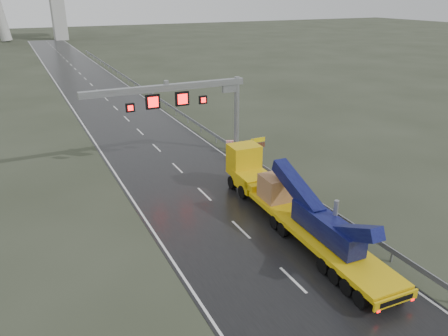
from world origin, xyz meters
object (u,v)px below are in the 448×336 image
heavy_haul_truck (285,198)px  exit_sign_pair (258,145)px  striped_barrier (230,147)px  sign_gantry (189,99)px

heavy_haul_truck → exit_sign_pair: (3.80, 10.23, 0.07)m
exit_sign_pair → striped_barrier: 3.78m
sign_gantry → exit_sign_pair: size_ratio=6.22×
heavy_haul_truck → striped_barrier: size_ratio=14.58×
exit_sign_pair → heavy_haul_truck: bearing=-109.5°
sign_gantry → exit_sign_pair: (5.00, -3.81, -3.94)m
exit_sign_pair → striped_barrier: exit_sign_pair is taller
sign_gantry → striped_barrier: sign_gantry is taller
striped_barrier → exit_sign_pair: bearing=-50.3°
exit_sign_pair → sign_gantry: bearing=143.5°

